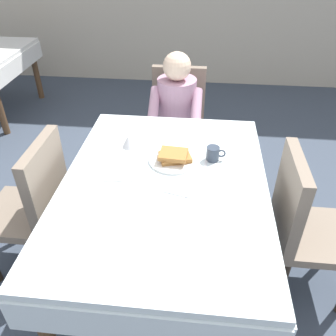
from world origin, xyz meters
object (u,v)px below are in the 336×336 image
(dining_table_main, at_px, (164,195))
(cup_coffee, at_px, (213,154))
(spoon_near_edge, at_px, (177,194))
(chair_right_side, at_px, (303,221))
(knife_right_of_plate, at_px, (206,165))
(fork_left_of_plate, at_px, (140,161))
(syrup_pitcher, at_px, (128,142))
(diner_person, at_px, (176,110))
(chair_left_side, at_px, (35,202))
(chair_diner, at_px, (177,117))
(plate_breakfast, at_px, (173,160))
(breakfast_stack, at_px, (174,156))

(dining_table_main, height_order, cup_coffee, cup_coffee)
(spoon_near_edge, bearing_deg, chair_right_side, 23.01)
(knife_right_of_plate, height_order, spoon_near_edge, same)
(fork_left_of_plate, bearing_deg, syrup_pitcher, 34.27)
(diner_person, distance_m, fork_left_of_plate, 0.85)
(chair_right_side, distance_m, cup_coffee, 0.62)
(chair_left_side, height_order, cup_coffee, chair_left_side)
(knife_right_of_plate, bearing_deg, syrup_pitcher, 77.83)
(dining_table_main, distance_m, chair_diner, 1.18)
(knife_right_of_plate, xyz_separation_m, spoon_near_edge, (-0.14, -0.28, 0.00))
(dining_table_main, bearing_deg, chair_left_side, 180.00)
(plate_breakfast, bearing_deg, syrup_pitcher, 155.99)
(chair_diner, relative_size, plate_breakfast, 3.32)
(dining_table_main, relative_size, syrup_pitcher, 19.05)
(breakfast_stack, xyz_separation_m, spoon_near_edge, (0.04, -0.30, -0.04))
(plate_breakfast, relative_size, syrup_pitcher, 3.50)
(cup_coffee, bearing_deg, breakfast_stack, -168.83)
(chair_right_side, xyz_separation_m, cup_coffee, (-0.51, 0.24, 0.25))
(chair_diner, height_order, diner_person, diner_person)
(plate_breakfast, relative_size, fork_left_of_plate, 1.56)
(breakfast_stack, bearing_deg, chair_diner, 93.41)
(breakfast_stack, bearing_deg, cup_coffee, 11.17)
(diner_person, height_order, cup_coffee, diner_person)
(syrup_pitcher, xyz_separation_m, spoon_near_edge, (0.34, -0.43, -0.04))
(dining_table_main, bearing_deg, knife_right_of_plate, 39.63)
(diner_person, relative_size, breakfast_stack, 5.44)
(chair_left_side, xyz_separation_m, plate_breakfast, (0.80, 0.20, 0.22))
(plate_breakfast, relative_size, cup_coffee, 2.48)
(diner_person, xyz_separation_m, cup_coffee, (0.28, -0.77, 0.11))
(syrup_pitcher, bearing_deg, plate_breakfast, -24.01)
(chair_right_side, bearing_deg, plate_breakfast, -105.19)
(diner_person, xyz_separation_m, spoon_near_edge, (0.10, -1.11, 0.07))
(breakfast_stack, bearing_deg, fork_left_of_plate, -175.25)
(chair_left_side, bearing_deg, chair_right_side, -90.00)
(cup_coffee, bearing_deg, chair_right_side, -25.29)
(chair_right_side, distance_m, spoon_near_edge, 0.73)
(cup_coffee, bearing_deg, syrup_pitcher, 170.31)
(chair_right_side, distance_m, breakfast_stack, 0.80)
(dining_table_main, distance_m, diner_person, 1.01)
(chair_diner, xyz_separation_m, spoon_near_edge, (0.10, -1.27, 0.21))
(cup_coffee, bearing_deg, chair_left_side, -166.79)
(chair_diner, height_order, plate_breakfast, chair_diner)
(cup_coffee, distance_m, fork_left_of_plate, 0.43)
(chair_right_side, bearing_deg, fork_left_of_plate, -101.02)
(chair_left_side, height_order, chair_right_side, same)
(cup_coffee, relative_size, fork_left_of_plate, 0.63)
(chair_left_side, relative_size, spoon_near_edge, 6.20)
(breakfast_stack, bearing_deg, knife_right_of_plate, -5.14)
(dining_table_main, relative_size, plate_breakfast, 5.44)
(chair_left_side, bearing_deg, breakfast_stack, -76.23)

